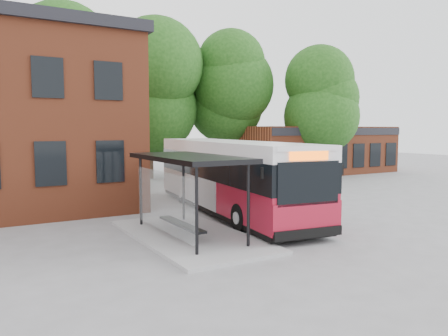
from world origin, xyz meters
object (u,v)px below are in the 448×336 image
city_bus (229,177)px  bicycle_3 (279,174)px  bus_shelter (189,196)px  bicycle_4 (309,175)px  bicycle_0 (276,177)px  bicycle_6 (314,175)px  bicycle_1 (287,176)px  bicycle_2 (276,176)px  bicycle_7 (327,172)px  bicycle_5 (311,173)px

city_bus → bicycle_3: (9.46, 8.55, -1.13)m
bus_shelter → bicycle_4: size_ratio=3.88×
bus_shelter → bicycle_0: bearing=41.5°
bus_shelter → bicycle_6: size_ratio=3.80×
bicycle_0 → bicycle_1: bearing=-83.1°
bicycle_2 → bicycle_3: (0.75, 0.67, 0.07)m
bus_shelter → bicycle_0: (11.61, 10.27, -0.96)m
bicycle_2 → bicycle_7: 4.51m
bicycle_1 → bicycle_4: bearing=-62.1°
bicycle_6 → bicycle_7: bicycle_7 is taller
bicycle_0 → bicycle_3: 2.18m
city_bus → bicycle_3: city_bus is taller
bicycle_2 → bicycle_5: size_ratio=1.01×
bicycle_4 → bicycle_6: bicycle_6 is taller
bus_shelter → bicycle_2: 16.70m
bicycle_3 → bicycle_6: bicycle_3 is taller
bicycle_1 → bicycle_4: 2.14m
city_bus → bicycle_6: 13.22m
city_bus → bicycle_1: (8.81, 6.79, -1.06)m
bicycle_4 → bicycle_6: bearing=-134.8°
bus_shelter → bicycle_1: bus_shelter is taller
bicycle_3 → bicycle_7: (3.75, -1.01, 0.06)m
bicycle_4 → bicycle_6: size_ratio=0.98×
bicycle_5 → bicycle_3: bearing=77.3°
bicycle_1 → bicycle_7: size_ratio=1.01×
bicycle_1 → bicycle_2: bicycle_1 is taller
city_bus → bicycle_1: size_ratio=6.89×
city_bus → bicycle_3: 12.80m
bicycle_3 → bicycle_7: size_ratio=0.90×
bicycle_5 → bicycle_6: bicycle_6 is taller
bicycle_7 → bus_shelter: bearing=120.9°
bus_shelter → bicycle_7: bus_shelter is taller
bicycle_0 → bicycle_6: bearing=-74.3°
city_bus → bicycle_4: size_ratio=7.06×
bus_shelter → bicycle_5: bus_shelter is taller
bicycle_7 → bicycle_0: bearing=94.4°
bus_shelter → bicycle_0: bus_shelter is taller
city_bus → bicycle_1: 11.18m
bus_shelter → bicycle_7: size_ratio=3.82×
bicycle_0 → bicycle_7: size_ratio=1.02×
city_bus → bicycle_1: bearing=45.0°
bicycle_2 → bicycle_4: size_ratio=0.90×
bicycle_3 → bicycle_2: bearing=145.6°
bus_shelter → bicycle_0: size_ratio=3.76×
bus_shelter → bicycle_5: bearing=35.6°
bicycle_7 → city_bus: bearing=117.9°
city_bus → bicycle_0: city_bus is taller
bicycle_3 → bicycle_7: bicycle_7 is taller
bicycle_2 → bicycle_3: bearing=-63.0°
bicycle_5 → bus_shelter: bearing=130.4°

